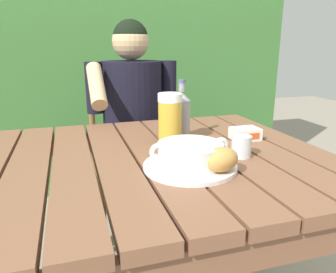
{
  "coord_description": "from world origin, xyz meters",
  "views": [
    {
      "loc": [
        -0.25,
        -0.96,
        1.11
      ],
      "look_at": [
        0.03,
        -0.05,
        0.84
      ],
      "focal_mm": 34.64,
      "sensor_mm": 36.0,
      "label": 1
    }
  ],
  "objects_px": {
    "beer_bottle": "(182,114)",
    "person_eating": "(134,119)",
    "soup_bowl": "(190,153)",
    "bread_roll": "(221,159)",
    "chair_near_diner": "(129,156)",
    "beer_glass": "(170,119)",
    "table_knife": "(217,155)",
    "butter_tub": "(245,134)",
    "water_glass_small": "(241,146)",
    "serving_plate": "(190,166)"
  },
  "relations": [
    {
      "from": "serving_plate",
      "to": "table_knife",
      "type": "xyz_separation_m",
      "value": [
        0.12,
        0.07,
        -0.0
      ]
    },
    {
      "from": "butter_tub",
      "to": "bread_roll",
      "type": "bearing_deg",
      "value": -130.15
    },
    {
      "from": "beer_glass",
      "to": "butter_tub",
      "type": "xyz_separation_m",
      "value": [
        0.29,
        -0.02,
        -0.07
      ]
    },
    {
      "from": "beer_bottle",
      "to": "water_glass_small",
      "type": "relative_size",
      "value": 3.24
    },
    {
      "from": "chair_near_diner",
      "to": "beer_glass",
      "type": "bearing_deg",
      "value": -89.77
    },
    {
      "from": "beer_bottle",
      "to": "person_eating",
      "type": "bearing_deg",
      "value": 97.09
    },
    {
      "from": "chair_near_diner",
      "to": "serving_plate",
      "type": "height_order",
      "value": "chair_near_diner"
    },
    {
      "from": "bread_roll",
      "to": "chair_near_diner",
      "type": "bearing_deg",
      "value": 92.56
    },
    {
      "from": "butter_tub",
      "to": "beer_glass",
      "type": "bearing_deg",
      "value": 175.16
    },
    {
      "from": "serving_plate",
      "to": "butter_tub",
      "type": "distance_m",
      "value": 0.37
    },
    {
      "from": "water_glass_small",
      "to": "person_eating",
      "type": "bearing_deg",
      "value": 102.48
    },
    {
      "from": "soup_bowl",
      "to": "beer_glass",
      "type": "relative_size",
      "value": 1.31
    },
    {
      "from": "chair_near_diner",
      "to": "table_knife",
      "type": "relative_size",
      "value": 5.66
    },
    {
      "from": "chair_near_diner",
      "to": "table_knife",
      "type": "bearing_deg",
      "value": -83.67
    },
    {
      "from": "person_eating",
      "to": "water_glass_small",
      "type": "bearing_deg",
      "value": -77.52
    },
    {
      "from": "chair_near_diner",
      "to": "bread_roll",
      "type": "height_order",
      "value": "chair_near_diner"
    },
    {
      "from": "beer_bottle",
      "to": "chair_near_diner",
      "type": "bearing_deg",
      "value": 95.08
    },
    {
      "from": "chair_near_diner",
      "to": "table_knife",
      "type": "xyz_separation_m",
      "value": [
        0.11,
        -0.99,
        0.32
      ]
    },
    {
      "from": "serving_plate",
      "to": "table_knife",
      "type": "bearing_deg",
      "value": 30.72
    },
    {
      "from": "butter_tub",
      "to": "serving_plate",
      "type": "bearing_deg",
      "value": -144.86
    },
    {
      "from": "table_knife",
      "to": "butter_tub",
      "type": "bearing_deg",
      "value": 37.85
    },
    {
      "from": "serving_plate",
      "to": "beer_glass",
      "type": "height_order",
      "value": "beer_glass"
    },
    {
      "from": "chair_near_diner",
      "to": "beer_glass",
      "type": "distance_m",
      "value": 0.92
    },
    {
      "from": "person_eating",
      "to": "table_knife",
      "type": "xyz_separation_m",
      "value": [
        0.11,
        -0.79,
        0.05
      ]
    },
    {
      "from": "chair_near_diner",
      "to": "soup_bowl",
      "type": "relative_size",
      "value": 3.87
    },
    {
      "from": "soup_bowl",
      "to": "beer_bottle",
      "type": "distance_m",
      "value": 0.31
    },
    {
      "from": "serving_plate",
      "to": "beer_glass",
      "type": "bearing_deg",
      "value": 86.52
    },
    {
      "from": "chair_near_diner",
      "to": "beer_glass",
      "type": "relative_size",
      "value": 5.05
    },
    {
      "from": "bread_roll",
      "to": "beer_bottle",
      "type": "bearing_deg",
      "value": 87.33
    },
    {
      "from": "soup_bowl",
      "to": "bread_roll",
      "type": "relative_size",
      "value": 1.8
    },
    {
      "from": "water_glass_small",
      "to": "bread_roll",
      "type": "bearing_deg",
      "value": -137.53
    },
    {
      "from": "beer_bottle",
      "to": "water_glass_small",
      "type": "xyz_separation_m",
      "value": [
        0.11,
        -0.25,
        -0.06
      ]
    },
    {
      "from": "chair_near_diner",
      "to": "beer_bottle",
      "type": "distance_m",
      "value": 0.87
    },
    {
      "from": "person_eating",
      "to": "bread_roll",
      "type": "bearing_deg",
      "value": -86.74
    },
    {
      "from": "chair_near_diner",
      "to": "water_glass_small",
      "type": "height_order",
      "value": "chair_near_diner"
    },
    {
      "from": "person_eating",
      "to": "soup_bowl",
      "type": "bearing_deg",
      "value": -90.54
    },
    {
      "from": "water_glass_small",
      "to": "beer_bottle",
      "type": "bearing_deg",
      "value": 113.73
    },
    {
      "from": "soup_bowl",
      "to": "chair_near_diner",
      "type": "bearing_deg",
      "value": 89.4
    },
    {
      "from": "beer_bottle",
      "to": "table_knife",
      "type": "bearing_deg",
      "value": -79.49
    },
    {
      "from": "serving_plate",
      "to": "butter_tub",
      "type": "bearing_deg",
      "value": 35.14
    },
    {
      "from": "serving_plate",
      "to": "beer_bottle",
      "type": "bearing_deg",
      "value": 75.15
    },
    {
      "from": "person_eating",
      "to": "butter_tub",
      "type": "bearing_deg",
      "value": -65.85
    },
    {
      "from": "chair_near_diner",
      "to": "beer_glass",
      "type": "xyz_separation_m",
      "value": [
        0.0,
        -0.82,
        0.41
      ]
    },
    {
      "from": "bread_roll",
      "to": "water_glass_small",
      "type": "height_order",
      "value": "bread_roll"
    },
    {
      "from": "soup_bowl",
      "to": "butter_tub",
      "type": "relative_size",
      "value": 2.35
    },
    {
      "from": "soup_bowl",
      "to": "beer_glass",
      "type": "height_order",
      "value": "beer_glass"
    },
    {
      "from": "soup_bowl",
      "to": "water_glass_small",
      "type": "xyz_separation_m",
      "value": [
        0.19,
        0.05,
        -0.01
      ]
    },
    {
      "from": "bread_roll",
      "to": "water_glass_small",
      "type": "xyz_separation_m",
      "value": [
        0.13,
        0.12,
        -0.01
      ]
    },
    {
      "from": "person_eating",
      "to": "table_knife",
      "type": "relative_size",
      "value": 7.64
    },
    {
      "from": "bread_roll",
      "to": "beer_glass",
      "type": "relative_size",
      "value": 0.73
    }
  ]
}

